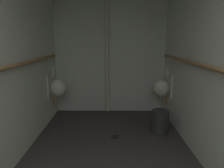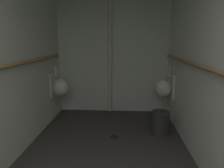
# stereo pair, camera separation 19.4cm
# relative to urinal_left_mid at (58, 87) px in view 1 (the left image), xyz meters

# --- Properties ---
(wall_right) EXTENTS (0.06, 4.40, 2.75)m
(wall_right) POSITION_rel_urinal_left_mid_xyz_m (2.22, -1.63, 0.73)
(wall_right) COLOR silver
(wall_right) RESTS_ON ground
(wall_back) EXTENTS (2.46, 0.06, 2.75)m
(wall_back) POSITION_rel_urinal_left_mid_xyz_m (1.02, 0.54, 0.73)
(wall_back) COLOR silver
(wall_back) RESTS_ON ground
(urinal_left_mid) EXTENTS (0.32, 0.30, 0.76)m
(urinal_left_mid) POSITION_rel_urinal_left_mid_xyz_m (0.00, 0.00, 0.00)
(urinal_left_mid) COLOR silver
(urinal_right_mid) EXTENTS (0.32, 0.30, 0.76)m
(urinal_right_mid) POSITION_rel_urinal_left_mid_xyz_m (2.04, 0.01, 0.00)
(urinal_right_mid) COLOR silver
(supply_pipe_left) EXTENTS (0.06, 3.72, 0.06)m
(supply_pipe_left) POSITION_rel_urinal_left_mid_xyz_m (-0.09, -1.63, 0.60)
(supply_pipe_left) COLOR #9E7042
(supply_pipe_right) EXTENTS (0.06, 3.72, 0.06)m
(supply_pipe_right) POSITION_rel_urinal_left_mid_xyz_m (2.13, -1.62, 0.60)
(supply_pipe_right) COLOR #9E7042
(standpipe_back_wall) EXTENTS (0.07, 0.07, 2.70)m
(standpipe_back_wall) POSITION_rel_urinal_left_mid_xyz_m (0.96, 0.43, 0.73)
(standpipe_back_wall) COLOR beige
(standpipe_back_wall) RESTS_ON ground
(floor_drain) EXTENTS (0.14, 0.14, 0.01)m
(floor_drain) POSITION_rel_urinal_left_mid_xyz_m (1.11, -0.77, -0.65)
(floor_drain) COLOR black
(floor_drain) RESTS_ON ground
(waste_bin) EXTENTS (0.30, 0.30, 0.39)m
(waste_bin) POSITION_rel_urinal_left_mid_xyz_m (1.88, -0.59, -0.46)
(waste_bin) COLOR #2D2D2D
(waste_bin) RESTS_ON ground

